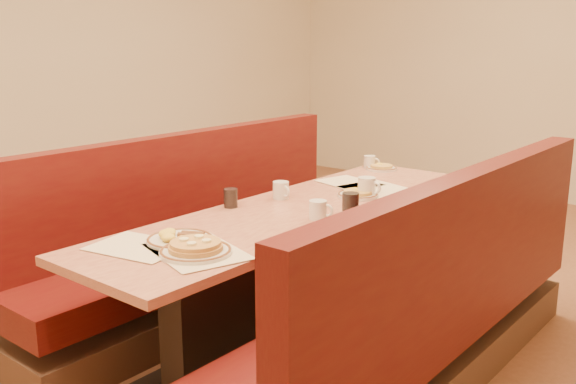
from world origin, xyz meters
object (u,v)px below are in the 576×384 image
Objects in this scene: coffee_mug_a at (319,210)px; soda_tumbler_near at (231,198)px; coffee_mug_c at (367,186)px; soda_tumbler_mid at (350,204)px; booth_right at (426,317)px; eggs_plate at (179,239)px; pancake_plate at (196,249)px; coffee_mug_b at (281,190)px; booth_left at (203,251)px; diner_table at (300,277)px; coffee_mug_d at (370,162)px.

soda_tumbler_near is at bearing 173.67° from coffee_mug_a.
soda_tumbler_mid is at bearing -71.64° from coffee_mug_c.
booth_right reaches higher than eggs_plate.
coffee_mug_b reaches higher than pancake_plate.
coffee_mug_a is at bearing -118.58° from soda_tumbler_mid.
soda_tumbler_near is at bearing -89.67° from coffee_mug_b.
booth_left is 0.66m from soda_tumbler_near.
coffee_mug_a is (0.24, 0.66, 0.03)m from eggs_plate.
soda_tumbler_near is at bearing -25.42° from booth_left.
coffee_mug_b is at bearing 100.23° from eggs_plate.
soda_tumbler_mid is (0.08, 0.15, 0.01)m from coffee_mug_a.
coffee_mug_c is at bearing 81.95° from eggs_plate.
diner_table is 8.86× the size of eggs_plate.
coffee_mug_c reaches higher than coffee_mug_d.
soda_tumbler_mid is (0.15, 0.87, 0.03)m from pancake_plate.
pancake_plate is 2.57× the size of soda_tumbler_mid.
eggs_plate is at bearing -48.15° from booth_left.
booth_left is at bearing 154.44° from coffee_mug_a.
diner_table is 0.73m from booth_left.
soda_tumbler_mid reaches higher than eggs_plate.
eggs_plate is 2.40× the size of coffee_mug_a.
soda_tumbler_mid is at bearing -83.43° from coffee_mug_d.
booth_right is at bearing 0.00° from diner_table.
soda_tumbler_near reaches higher than pancake_plate.
coffee_mug_c is at bearing 57.56° from soda_tumbler_near.
eggs_plate is 0.71m from coffee_mug_a.
coffee_mug_b is at bearing 156.26° from diner_table.
pancake_plate is (0.86, -0.83, 0.41)m from booth_left.
coffee_mug_d is at bearing 92.50° from coffee_mug_a.
booth_left is (-0.73, 0.00, -0.01)m from diner_table.
booth_right is 1.17m from eggs_plate.
coffee_mug_b is 1.02m from coffee_mug_d.
booth_left is 8.61× the size of pancake_plate.
booth_right is at bearing 0.00° from booth_left.
coffee_mug_d is at bearing 89.87° from soda_tumbler_near.
eggs_plate is 2.33× the size of coffee_mug_b.
coffee_mug_b is at bearing 109.44° from pancake_plate.
coffee_mug_d is (0.46, 1.10, 0.43)m from booth_left.
coffee_mug_b is (-0.39, 0.19, 0.00)m from coffee_mug_a.
booth_right is 22.08× the size of soda_tumbler_mid.
coffee_mug_a is at bearing 84.48° from pancake_plate.
eggs_plate is at bearing -63.75° from coffee_mug_b.
booth_left is 1.11m from soda_tumbler_mid.
diner_table is 0.48m from coffee_mug_a.
booth_left is 1.11m from eggs_plate.
diner_table is 18.28× the size of coffee_mug_c.
coffee_mug_b is (-0.15, 0.86, 0.03)m from eggs_plate.
soda_tumbler_near is at bearing -111.30° from coffee_mug_d.
booth_left reaches higher than soda_tumbler_mid.
booth_left is at bearing 135.97° from pancake_plate.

